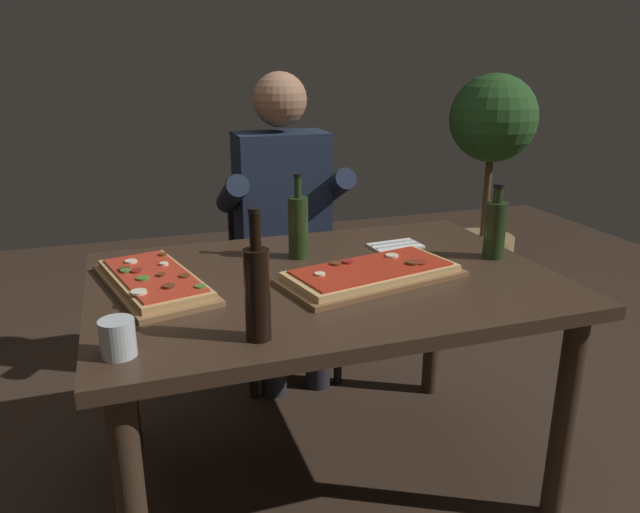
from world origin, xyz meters
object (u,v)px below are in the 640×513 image
at_px(diner_chair, 279,266).
at_px(potted_plant_corner, 490,153).
at_px(tumbler_near_camera, 118,340).
at_px(dining_table, 325,305).
at_px(wine_bottle_dark, 495,228).
at_px(seated_diner, 285,217).
at_px(pizza_rectangular_left, 154,281).
at_px(vinegar_bottle_green, 257,290).
at_px(pizza_rectangular_front, 371,274).
at_px(oil_bottle_amber, 298,226).

bearing_deg(diner_chair, potted_plant_corner, 24.41).
height_order(tumbler_near_camera, potted_plant_corner, potted_plant_corner).
height_order(dining_table, wine_bottle_dark, wine_bottle_dark).
height_order(diner_chair, seated_diner, seated_diner).
bearing_deg(wine_bottle_dark, pizza_rectangular_left, 175.96).
bearing_deg(tumbler_near_camera, pizza_rectangular_left, 75.90).
height_order(pizza_rectangular_left, vinegar_bottle_green, vinegar_bottle_green).
xyz_separation_m(seated_diner, potted_plant_corner, (1.54, 0.82, 0.08)).
relative_size(pizza_rectangular_left, vinegar_bottle_green, 1.67).
bearing_deg(seated_diner, pizza_rectangular_left, -131.31).
bearing_deg(seated_diner, tumbler_near_camera, -122.46).
bearing_deg(vinegar_bottle_green, diner_chair, 73.22).
height_order(pizza_rectangular_front, seated_diner, seated_diner).
relative_size(pizza_rectangular_front, oil_bottle_amber, 2.09).
bearing_deg(pizza_rectangular_front, wine_bottle_dark, 8.12).
bearing_deg(oil_bottle_amber, dining_table, -83.78).
xyz_separation_m(tumbler_near_camera, diner_chair, (0.68, 1.19, -0.29)).
height_order(pizza_rectangular_left, potted_plant_corner, potted_plant_corner).
xyz_separation_m(pizza_rectangular_front, oil_bottle_amber, (-0.15, 0.28, 0.09)).
xyz_separation_m(oil_bottle_amber, tumbler_near_camera, (-0.59, -0.55, -0.07)).
bearing_deg(dining_table, tumbler_near_camera, -150.90).
xyz_separation_m(oil_bottle_amber, vinegar_bottle_green, (-0.27, -0.56, 0.02)).
relative_size(wine_bottle_dark, diner_chair, 0.29).
relative_size(pizza_rectangular_left, potted_plant_corner, 0.42).
height_order(pizza_rectangular_front, tumbler_near_camera, tumbler_near_camera).
relative_size(oil_bottle_amber, potted_plant_corner, 0.22).
relative_size(tumbler_near_camera, potted_plant_corner, 0.07).
bearing_deg(pizza_rectangular_left, tumbler_near_camera, -104.10).
relative_size(dining_table, vinegar_bottle_green, 4.35).
xyz_separation_m(pizza_rectangular_front, potted_plant_corner, (1.49, 1.62, 0.06)).
height_order(oil_bottle_amber, vinegar_bottle_green, vinegar_bottle_green).
bearing_deg(pizza_rectangular_left, diner_chair, 53.37).
distance_m(pizza_rectangular_left, oil_bottle_amber, 0.51).
height_order(dining_table, tumbler_near_camera, tumbler_near_camera).
bearing_deg(tumbler_near_camera, dining_table, 29.10).
distance_m(pizza_rectangular_left, seated_diner, 0.88).
xyz_separation_m(wine_bottle_dark, diner_chair, (-0.52, 0.86, -0.36)).
bearing_deg(tumbler_near_camera, diner_chair, 60.22).
xyz_separation_m(vinegar_bottle_green, seated_diner, (0.36, 1.09, -0.12)).
height_order(wine_bottle_dark, potted_plant_corner, potted_plant_corner).
bearing_deg(oil_bottle_amber, vinegar_bottle_green, -115.41).
bearing_deg(seated_diner, oil_bottle_amber, -100.44).
bearing_deg(pizza_rectangular_front, diner_chair, 93.11).
relative_size(dining_table, oil_bottle_amber, 4.92).
xyz_separation_m(oil_bottle_amber, seated_diner, (0.10, 0.53, -0.11)).
relative_size(seated_diner, potted_plant_corner, 1.03).
bearing_deg(vinegar_bottle_green, tumbler_near_camera, 177.31).
height_order(seated_diner, potted_plant_corner, seated_diner).
bearing_deg(potted_plant_corner, pizza_rectangular_left, -145.10).
bearing_deg(pizza_rectangular_left, dining_table, -8.59).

